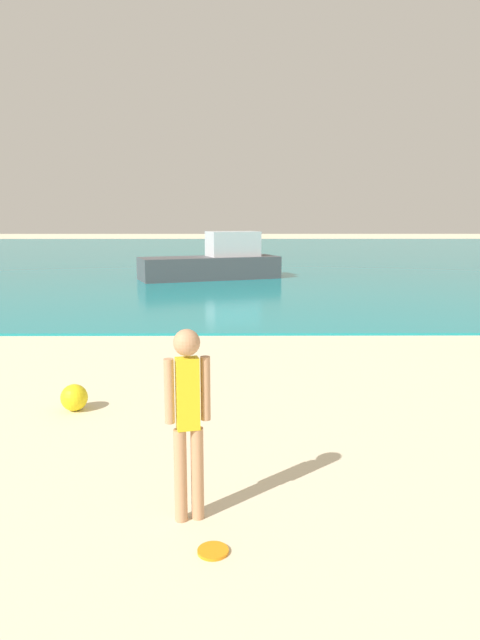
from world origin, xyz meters
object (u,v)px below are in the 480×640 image
frisbee (213,551)px  boat_near (215,262)px  beach_ball (74,398)px  person_standing (188,414)px

frisbee → boat_near: (-0.76, 20.27, 0.75)m
frisbee → beach_ball: size_ratio=0.68×
person_standing → beach_ball: bearing=-71.8°
person_standing → frisbee: bearing=99.7°
frisbee → boat_near: 20.30m
person_standing → boat_near: 19.76m
boat_near → beach_ball: boat_near is taller
person_standing → boat_near: boat_near is taller
boat_near → beach_ball: size_ratio=16.70×
boat_near → beach_ball: (-1.32, -16.86, -0.58)m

